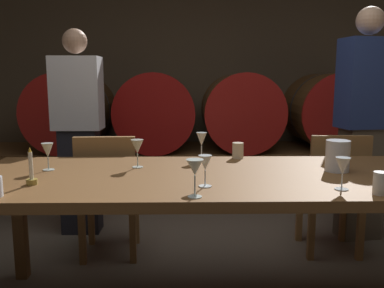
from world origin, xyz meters
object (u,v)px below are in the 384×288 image
at_px(wine_glass_right, 202,140).
at_px(wine_glass_far_right, 343,167).
at_px(wine_glass_far_left, 48,151).
at_px(cup_center_right, 381,183).
at_px(candle_left, 31,175).
at_px(guest_right, 363,123).
at_px(cup_center_left, 238,150).
at_px(guest_left, 79,132).
at_px(wine_barrel_center_left, 157,111).
at_px(chair_left, 108,190).
at_px(wine_glass_center_right, 205,164).
at_px(wine_barrel_far_left, 72,111).
at_px(dining_table, 230,186).
at_px(pitcher, 338,156).
at_px(wine_barrel_far_right, 327,111).
at_px(wine_barrel_center_right, 240,111).
at_px(wine_glass_center_left, 195,169).
at_px(wine_glass_left, 137,147).
at_px(chair_right, 334,188).

bearing_deg(wine_glass_right, wine_glass_far_right, -48.71).
relative_size(wine_glass_far_left, cup_center_right, 1.52).
bearing_deg(candle_left, wine_glass_right, 34.72).
bearing_deg(guest_right, cup_center_left, 22.06).
bearing_deg(guest_left, wine_glass_right, 138.53).
height_order(wine_glass_far_right, cup_center_left, wine_glass_far_right).
relative_size(guest_right, wine_glass_far_left, 12.14).
bearing_deg(wine_barrel_center_left, cup_center_right, -67.61).
xyz_separation_m(chair_left, wine_glass_center_right, (0.62, -0.95, 0.39)).
relative_size(wine_barrel_far_left, dining_table, 0.35).
bearing_deg(pitcher, wine_glass_right, 156.13).
bearing_deg(dining_table, wine_barrel_far_left, 121.37).
xyz_separation_m(wine_barrel_far_right, candle_left, (-2.26, -2.56, -0.09)).
bearing_deg(cup_center_right, wine_glass_center_right, 169.35).
bearing_deg(cup_center_right, wine_barrel_far_right, 75.25).
bearing_deg(wine_barrel_center_right, dining_table, -98.81).
bearing_deg(wine_glass_center_left, guest_left, 118.75).
bearing_deg(wine_glass_center_right, wine_glass_left, 130.62).
bearing_deg(cup_center_left, chair_right, 23.28).
xyz_separation_m(wine_barrel_center_left, wine_barrel_far_right, (1.85, 0.00, 0.00)).
bearing_deg(wine_barrel_center_left, pitcher, -64.32).
bearing_deg(wine_barrel_far_right, pitcher, -107.87).
height_order(guest_left, guest_right, guest_right).
relative_size(candle_left, wine_glass_right, 1.06).
distance_m(wine_barrel_center_left, guest_right, 2.13).
xyz_separation_m(wine_barrel_far_right, cup_center_left, (-1.22, -1.94, -0.09)).
height_order(wine_glass_far_right, cup_center_right, wine_glass_far_right).
height_order(wine_barrel_far_right, chair_right, wine_barrel_far_right).
height_order(wine_glass_far_left, wine_glass_right, wine_glass_right).
height_order(wine_barrel_far_left, pitcher, wine_barrel_far_left).
height_order(dining_table, pitcher, pitcher).
bearing_deg(wine_glass_right, chair_left, 152.09).
bearing_deg(wine_glass_center_right, cup_center_left, 70.55).
bearing_deg(wine_glass_far_left, wine_glass_far_right, -16.15).
bearing_deg(guest_right, wine_glass_far_left, 15.12).
xyz_separation_m(dining_table, wine_glass_far_right, (0.46, -0.30, 0.16)).
bearing_deg(wine_glass_left, wine_glass_center_right, -49.38).
xyz_separation_m(chair_right, wine_glass_far_left, (-1.78, -0.63, 0.38)).
height_order(wine_glass_center_left, wine_glass_right, wine_glass_right).
xyz_separation_m(wine_barrel_center_right, guest_right, (0.78, -1.31, 0.01)).
distance_m(wine_barrel_far_left, cup_center_left, 2.48).
relative_size(candle_left, wine_glass_far_right, 1.22).
bearing_deg(wine_glass_center_left, wine_glass_far_left, 146.19).
bearing_deg(cup_center_right, guest_left, 136.36).
bearing_deg(wine_barrel_far_left, wine_barrel_center_right, 0.00).
bearing_deg(guest_right, wine_barrel_far_right, -106.73).
distance_m(wine_barrel_far_right, wine_glass_right, 2.47).
height_order(candle_left, wine_glass_far_right, candle_left).
bearing_deg(candle_left, chair_left, 78.89).
xyz_separation_m(chair_right, cup_center_right, (-0.22, -1.11, 0.33)).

